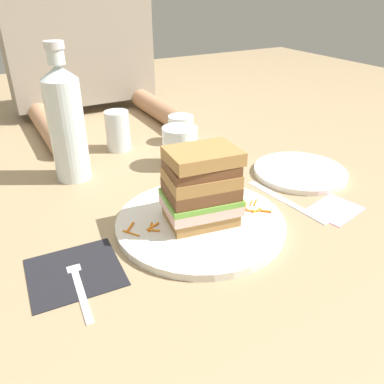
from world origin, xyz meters
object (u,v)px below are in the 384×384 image
object	(u,v)px
juice_glass	(180,148)
water_bottle	(66,122)
side_plate	(300,172)
napkin_dark	(75,272)
empty_tumbler_1	(118,131)
napkin_pink	(335,209)
knife	(288,202)
fork	(77,279)
empty_tumbler_0	(181,129)
sandwich	(201,187)
main_plate	(200,222)
diner_across	(77,17)

from	to	relation	value
juice_glass	water_bottle	size ratio (longest dim) A/B	0.33
water_bottle	side_plate	distance (m)	0.51
napkin_dark	empty_tumbler_1	distance (m)	0.48
water_bottle	napkin_pink	world-z (taller)	water_bottle
knife	water_bottle	world-z (taller)	water_bottle
knife	fork	bearing A→B (deg)	-176.55
fork	knife	xyz separation A→B (m)	(0.42, 0.03, -0.00)
napkin_dark	knife	world-z (taller)	same
knife	side_plate	distance (m)	0.14
water_bottle	empty_tumbler_0	world-z (taller)	water_bottle
sandwich	side_plate	distance (m)	0.31
empty_tumbler_0	napkin_pink	xyz separation A→B (m)	(0.09, -0.45, -0.03)
main_plate	empty_tumbler_0	size ratio (longest dim) A/B	4.21
knife	napkin_pink	distance (m)	0.09
knife	diner_across	size ratio (longest dim) A/B	0.32
empty_tumbler_0	napkin_pink	distance (m)	0.46
empty_tumbler_0	main_plate	bearing A→B (deg)	-113.16
napkin_pink	diner_across	xyz separation A→B (m)	(-0.22, 0.85, 0.28)
sandwich	water_bottle	xyz separation A→B (m)	(-0.14, 0.30, 0.05)
main_plate	napkin_dark	bearing A→B (deg)	-175.70
main_plate	juice_glass	bearing A→B (deg)	70.03
empty_tumbler_0	napkin_pink	world-z (taller)	empty_tumbler_0
main_plate	diner_across	world-z (taller)	diner_across
juice_glass	side_plate	world-z (taller)	juice_glass
fork	napkin_pink	distance (m)	0.48
knife	juice_glass	size ratio (longest dim) A/B	2.18
diner_across	juice_glass	bearing A→B (deg)	-83.54
juice_glass	diner_across	bearing A→B (deg)	96.46
empty_tumbler_0	side_plate	world-z (taller)	empty_tumbler_0
sandwich	napkin_dark	world-z (taller)	sandwich
knife	diner_across	bearing A→B (deg)	101.62
knife	empty_tumbler_0	world-z (taller)	empty_tumbler_0
napkin_dark	side_plate	distance (m)	0.53
water_bottle	empty_tumbler_0	xyz separation A→B (m)	(0.30, 0.07, -0.09)
water_bottle	empty_tumbler_1	bearing A→B (deg)	36.68
fork	empty_tumbler_0	distance (m)	0.57
napkin_dark	water_bottle	size ratio (longest dim) A/B	0.47
diner_across	empty_tumbler_0	bearing A→B (deg)	-71.66
fork	juice_glass	bearing A→B (deg)	41.68
empty_tumbler_1	empty_tumbler_0	bearing A→B (deg)	-11.08
empty_tumbler_1	napkin_pink	xyz separation A→B (m)	(0.25, -0.48, -0.05)
water_bottle	napkin_dark	bearing A→B (deg)	-104.67
napkin_dark	fork	world-z (taller)	fork
napkin_dark	water_bottle	distance (m)	0.35
napkin_dark	knife	size ratio (longest dim) A/B	0.66
fork	water_bottle	bearing A→B (deg)	75.97
main_plate	water_bottle	world-z (taller)	water_bottle
empty_tumbler_0	sandwich	bearing A→B (deg)	-113.10
napkin_pink	empty_tumbler_1	bearing A→B (deg)	117.24
fork	juice_glass	distance (m)	0.42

